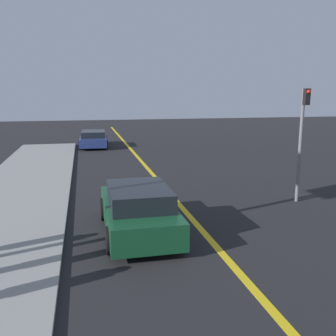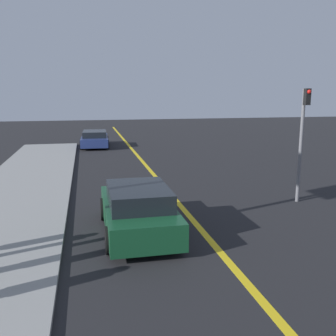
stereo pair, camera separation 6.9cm
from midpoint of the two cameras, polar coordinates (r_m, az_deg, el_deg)
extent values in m
cube|color=gold|center=(14.22, 0.71, -4.21)|extent=(0.20, 60.00, 0.01)
cube|color=gray|center=(12.89, -23.26, -6.56)|extent=(3.73, 33.46, 0.11)
cube|color=#144728|center=(10.46, -4.44, -7.01)|extent=(1.81, 4.08, 0.68)
cube|color=black|center=(10.10, -4.33, -4.23)|extent=(1.59, 2.25, 0.49)
cylinder|color=black|center=(11.64, -9.52, -6.18)|extent=(0.22, 0.68, 0.68)
cylinder|color=black|center=(11.84, -1.19, -5.72)|extent=(0.22, 0.68, 0.68)
cylinder|color=black|center=(9.26, -8.62, -10.81)|extent=(0.22, 0.68, 0.68)
cylinder|color=black|center=(9.51, 1.88, -10.08)|extent=(0.22, 0.68, 0.68)
cube|color=navy|center=(27.71, -11.03, 4.17)|extent=(2.03, 4.47, 0.58)
cube|color=black|center=(27.43, -11.05, 5.14)|extent=(1.73, 2.48, 0.42)
cylinder|color=black|center=(29.11, -12.72, 4.14)|extent=(0.25, 0.63, 0.63)
cylinder|color=black|center=(29.08, -9.24, 4.27)|extent=(0.25, 0.63, 0.63)
cylinder|color=black|center=(26.40, -12.97, 3.42)|extent=(0.25, 0.63, 0.63)
cylinder|color=black|center=(26.37, -9.14, 3.56)|extent=(0.25, 0.63, 0.63)
cylinder|color=slate|center=(13.87, 19.69, 3.09)|extent=(0.12, 0.12, 3.97)
cube|color=black|center=(13.59, 20.58, 10.13)|extent=(0.18, 0.18, 0.55)
sphere|color=red|center=(13.52, 20.84, 10.81)|extent=(0.14, 0.14, 0.14)
camera|label=1|loc=(0.03, -89.83, 0.03)|focal=40.00mm
camera|label=2|loc=(0.03, 90.17, -0.03)|focal=40.00mm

